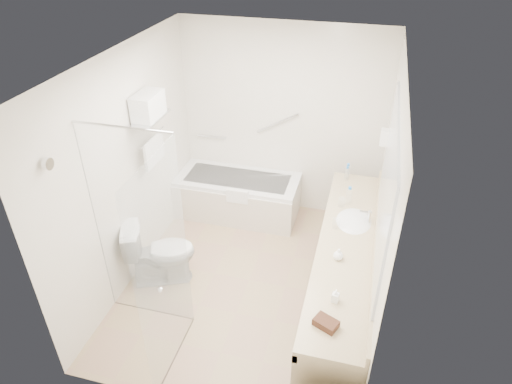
% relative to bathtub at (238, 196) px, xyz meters
% --- Properties ---
extents(floor, '(3.20, 3.20, 0.00)m').
position_rel_bathtub_xyz_m(floor, '(0.50, -1.24, -0.28)').
color(floor, '#A48165').
rests_on(floor, ground).
extents(ceiling, '(2.60, 3.20, 0.10)m').
position_rel_bathtub_xyz_m(ceiling, '(0.50, -1.24, 2.22)').
color(ceiling, silver).
rests_on(ceiling, wall_back).
extents(wall_back, '(2.60, 0.10, 2.50)m').
position_rel_bathtub_xyz_m(wall_back, '(0.50, 0.36, 0.97)').
color(wall_back, silver).
rests_on(wall_back, ground).
extents(wall_front, '(2.60, 0.10, 2.50)m').
position_rel_bathtub_xyz_m(wall_front, '(0.50, -2.84, 0.97)').
color(wall_front, silver).
rests_on(wall_front, ground).
extents(wall_left, '(0.10, 3.20, 2.50)m').
position_rel_bathtub_xyz_m(wall_left, '(-0.80, -1.24, 0.97)').
color(wall_left, silver).
rests_on(wall_left, ground).
extents(wall_right, '(0.10, 3.20, 2.50)m').
position_rel_bathtub_xyz_m(wall_right, '(1.80, -1.24, 0.97)').
color(wall_right, silver).
rests_on(wall_right, ground).
extents(bathtub, '(1.60, 0.73, 0.59)m').
position_rel_bathtub_xyz_m(bathtub, '(0.00, 0.00, 0.00)').
color(bathtub, silver).
rests_on(bathtub, floor).
extents(grab_bar_short, '(0.40, 0.03, 0.03)m').
position_rel_bathtub_xyz_m(grab_bar_short, '(-0.45, 0.32, 0.67)').
color(grab_bar_short, silver).
rests_on(grab_bar_short, wall_back).
extents(grab_bar_long, '(0.53, 0.03, 0.33)m').
position_rel_bathtub_xyz_m(grab_bar_long, '(0.45, 0.32, 0.97)').
color(grab_bar_long, silver).
rests_on(grab_bar_long, wall_back).
extents(shower_enclosure, '(0.96, 0.91, 2.11)m').
position_rel_bathtub_xyz_m(shower_enclosure, '(-0.13, -2.16, 0.79)').
color(shower_enclosure, silver).
rests_on(shower_enclosure, floor).
extents(towel_shelf, '(0.24, 0.55, 0.81)m').
position_rel_bathtub_xyz_m(towel_shelf, '(-0.67, -0.89, 1.48)').
color(towel_shelf, silver).
rests_on(towel_shelf, wall_left).
extents(vanity_counter, '(0.55, 2.70, 0.95)m').
position_rel_bathtub_xyz_m(vanity_counter, '(1.52, -1.39, 0.36)').
color(vanity_counter, tan).
rests_on(vanity_counter, floor).
extents(sink, '(0.40, 0.52, 0.14)m').
position_rel_bathtub_xyz_m(sink, '(1.55, -0.99, 0.54)').
color(sink, silver).
rests_on(sink, vanity_counter).
extents(faucet, '(0.03, 0.03, 0.14)m').
position_rel_bathtub_xyz_m(faucet, '(1.70, -0.99, 0.65)').
color(faucet, silver).
rests_on(faucet, vanity_counter).
extents(mirror, '(0.02, 2.00, 1.20)m').
position_rel_bathtub_xyz_m(mirror, '(1.79, -1.39, 1.27)').
color(mirror, '#B0B5BC').
rests_on(mirror, wall_right).
extents(hairdryer_unit, '(0.08, 0.10, 0.18)m').
position_rel_bathtub_xyz_m(hairdryer_unit, '(1.75, -0.19, 1.17)').
color(hairdryer_unit, white).
rests_on(hairdryer_unit, wall_right).
extents(toilet, '(0.86, 0.69, 0.74)m').
position_rel_bathtub_xyz_m(toilet, '(-0.45, -1.45, 0.09)').
color(toilet, silver).
rests_on(toilet, floor).
extents(amenity_basket, '(0.22, 0.19, 0.06)m').
position_rel_bathtub_xyz_m(amenity_basket, '(1.45, -2.43, 0.60)').
color(amenity_basket, '#462519').
rests_on(amenity_basket, vanity_counter).
extents(soap_bottle_a, '(0.08, 0.13, 0.06)m').
position_rel_bathtub_xyz_m(soap_bottle_a, '(1.49, -2.16, 0.60)').
color(soap_bottle_a, white).
rests_on(soap_bottle_a, vanity_counter).
extents(soap_bottle_b, '(0.12, 0.13, 0.09)m').
position_rel_bathtub_xyz_m(soap_bottle_b, '(1.46, -1.62, 0.62)').
color(soap_bottle_b, white).
rests_on(soap_bottle_b, vanity_counter).
extents(water_bottle_left, '(0.06, 0.06, 0.21)m').
position_rel_bathtub_xyz_m(water_bottle_left, '(1.47, -0.68, 0.67)').
color(water_bottle_left, silver).
rests_on(water_bottle_left, vanity_counter).
extents(water_bottle_mid, '(0.05, 0.05, 0.17)m').
position_rel_bathtub_xyz_m(water_bottle_mid, '(1.40, -0.18, 0.65)').
color(water_bottle_mid, silver).
rests_on(water_bottle_mid, vanity_counter).
extents(water_bottle_right, '(0.06, 0.06, 0.19)m').
position_rel_bathtub_xyz_m(water_bottle_right, '(1.40, -0.14, 0.66)').
color(water_bottle_right, silver).
rests_on(water_bottle_right, vanity_counter).
extents(drinking_glass_near, '(0.10, 0.10, 0.10)m').
position_rel_bathtub_xyz_m(drinking_glass_near, '(1.40, -0.75, 0.62)').
color(drinking_glass_near, silver).
rests_on(drinking_glass_near, vanity_counter).
extents(drinking_glass_far, '(0.08, 0.08, 0.10)m').
position_rel_bathtub_xyz_m(drinking_glass_far, '(1.39, -1.15, 0.63)').
color(drinking_glass_far, silver).
rests_on(drinking_glass_far, vanity_counter).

